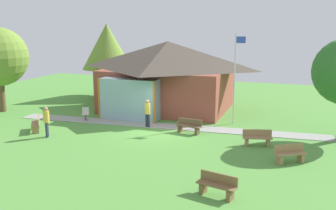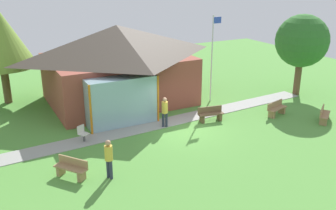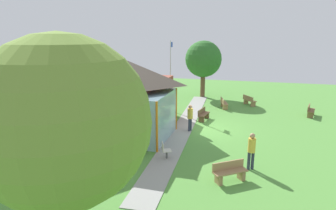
{
  "view_description": "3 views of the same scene",
  "coord_description": "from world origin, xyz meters",
  "px_view_note": "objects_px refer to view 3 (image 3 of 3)",
  "views": [
    {
      "loc": [
        7.83,
        -20.16,
        6.19
      ],
      "look_at": [
        0.11,
        1.88,
        1.27
      ],
      "focal_mm": 40.73,
      "sensor_mm": 36.0,
      "label": 1
    },
    {
      "loc": [
        -9.71,
        -16.37,
        8.22
      ],
      "look_at": [
        -0.38,
        1.37,
        1.07
      ],
      "focal_mm": 40.26,
      "sensor_mm": 36.0,
      "label": 2
    },
    {
      "loc": [
        -18.08,
        -2.7,
        5.94
      ],
      "look_at": [
        0.91,
        2.83,
        1.19
      ],
      "focal_mm": 30.65,
      "sensor_mm": 36.0,
      "label": 3
    }
  ],
  "objects_px": {
    "bench_mid_right": "(224,103)",
    "visitor_on_path": "(190,116)",
    "bench_lawn_far_right": "(249,101)",
    "bench_rear_near_path": "(203,115)",
    "bench_front_right": "(310,111)",
    "patio_chair_west": "(165,151)",
    "tree_east_hedge": "(203,59)",
    "visitor_strolling_lawn": "(252,148)",
    "flagpole": "(171,73)",
    "bench_mid_left": "(230,172)",
    "tree_west_hedge": "(64,123)",
    "pavilion": "(108,89)"
  },
  "relations": [
    {
      "from": "bench_rear_near_path",
      "to": "patio_chair_west",
      "type": "distance_m",
      "value": 7.34
    },
    {
      "from": "bench_front_right",
      "to": "bench_mid_right",
      "type": "bearing_deg",
      "value": -82.09
    },
    {
      "from": "bench_mid_right",
      "to": "visitor_on_path",
      "type": "height_order",
      "value": "visitor_on_path"
    },
    {
      "from": "bench_front_right",
      "to": "visitor_strolling_lawn",
      "type": "height_order",
      "value": "visitor_strolling_lawn"
    },
    {
      "from": "bench_mid_right",
      "to": "patio_chair_west",
      "type": "xyz_separation_m",
      "value": [
        -11.33,
        1.76,
        0.01
      ]
    },
    {
      "from": "pavilion",
      "to": "tree_west_hedge",
      "type": "xyz_separation_m",
      "value": [
        -11.03,
        -4.69,
        1.34
      ]
    },
    {
      "from": "bench_front_right",
      "to": "bench_mid_left",
      "type": "xyz_separation_m",
      "value": [
        -12.01,
        5.12,
        0.0
      ]
    },
    {
      "from": "bench_mid_left",
      "to": "bench_rear_near_path",
      "type": "height_order",
      "value": "same"
    },
    {
      "from": "patio_chair_west",
      "to": "visitor_strolling_lawn",
      "type": "xyz_separation_m",
      "value": [
        -0.01,
        -4.07,
        0.61
      ]
    },
    {
      "from": "bench_front_right",
      "to": "bench_mid_left",
      "type": "height_order",
      "value": "same"
    },
    {
      "from": "flagpole",
      "to": "bench_mid_right",
      "type": "xyz_separation_m",
      "value": [
        1.95,
        -4.15,
        -2.71
      ]
    },
    {
      "from": "bench_mid_left",
      "to": "tree_east_hedge",
      "type": "bearing_deg",
      "value": -113.49
    },
    {
      "from": "patio_chair_west",
      "to": "tree_east_hedge",
      "type": "distance_m",
      "value": 15.9
    },
    {
      "from": "bench_front_right",
      "to": "visitor_on_path",
      "type": "relative_size",
      "value": 0.9
    },
    {
      "from": "bench_lawn_far_right",
      "to": "tree_west_hedge",
      "type": "distance_m",
      "value": 20.89
    },
    {
      "from": "bench_lawn_far_right",
      "to": "bench_front_right",
      "type": "bearing_deg",
      "value": 27.71
    },
    {
      "from": "flagpole",
      "to": "bench_rear_near_path",
      "type": "relative_size",
      "value": 3.64
    },
    {
      "from": "bench_front_right",
      "to": "bench_mid_right",
      "type": "distance_m",
      "value": 6.63
    },
    {
      "from": "patio_chair_west",
      "to": "tree_east_hedge",
      "type": "bearing_deg",
      "value": 156.75
    },
    {
      "from": "visitor_strolling_lawn",
      "to": "bench_rear_near_path",
      "type": "bearing_deg",
      "value": -87.72
    },
    {
      "from": "bench_mid_right",
      "to": "tree_west_hedge",
      "type": "height_order",
      "value": "tree_west_hedge"
    },
    {
      "from": "tree_west_hedge",
      "to": "flagpole",
      "type": "bearing_deg",
      "value": 7.01
    },
    {
      "from": "flagpole",
      "to": "bench_front_right",
      "type": "bearing_deg",
      "value": -83.45
    },
    {
      "from": "pavilion",
      "to": "tree_east_hedge",
      "type": "bearing_deg",
      "value": -20.2
    },
    {
      "from": "bench_front_right",
      "to": "patio_chair_west",
      "type": "distance_m",
      "value": 13.51
    },
    {
      "from": "bench_mid_right",
      "to": "visitor_strolling_lawn",
      "type": "xyz_separation_m",
      "value": [
        -11.34,
        -2.3,
        0.62
      ]
    },
    {
      "from": "bench_mid_left",
      "to": "patio_chair_west",
      "type": "relative_size",
      "value": 1.7
    },
    {
      "from": "tree_east_hedge",
      "to": "tree_west_hedge",
      "type": "distance_m",
      "value": 22.68
    },
    {
      "from": "flagpole",
      "to": "bench_mid_right",
      "type": "relative_size",
      "value": 3.62
    },
    {
      "from": "flagpole",
      "to": "tree_east_hedge",
      "type": "xyz_separation_m",
      "value": [
        6.15,
        -1.62,
        0.63
      ]
    },
    {
      "from": "bench_lawn_far_right",
      "to": "pavilion",
      "type": "bearing_deg",
      "value": -78.52
    },
    {
      "from": "bench_mid_right",
      "to": "visitor_on_path",
      "type": "xyz_separation_m",
      "value": [
        -6.79,
        1.48,
        0.62
      ]
    },
    {
      "from": "visitor_strolling_lawn",
      "to": "visitor_on_path",
      "type": "bearing_deg",
      "value": -72.76
    },
    {
      "from": "patio_chair_west",
      "to": "visitor_on_path",
      "type": "relative_size",
      "value": 0.49
    },
    {
      "from": "bench_rear_near_path",
      "to": "tree_west_hedge",
      "type": "distance_m",
      "value": 14.92
    },
    {
      "from": "bench_mid_left",
      "to": "flagpole",
      "type": "bearing_deg",
      "value": -99.24
    },
    {
      "from": "bench_mid_right",
      "to": "patio_chair_west",
      "type": "relative_size",
      "value": 1.82
    },
    {
      "from": "flagpole",
      "to": "tree_west_hedge",
      "type": "height_order",
      "value": "tree_west_hedge"
    },
    {
      "from": "bench_lawn_far_right",
      "to": "bench_rear_near_path",
      "type": "height_order",
      "value": "same"
    },
    {
      "from": "pavilion",
      "to": "tree_west_hedge",
      "type": "height_order",
      "value": "tree_west_hedge"
    },
    {
      "from": "flagpole",
      "to": "tree_east_hedge",
      "type": "height_order",
      "value": "flagpole"
    },
    {
      "from": "bench_front_right",
      "to": "bench_mid_right",
      "type": "relative_size",
      "value": 1.0
    },
    {
      "from": "visitor_strolling_lawn",
      "to": "tree_west_hedge",
      "type": "xyz_separation_m",
      "value": [
        -7.13,
        4.42,
        2.93
      ]
    },
    {
      "from": "bench_mid_right",
      "to": "bench_rear_near_path",
      "type": "relative_size",
      "value": 1.01
    },
    {
      "from": "bench_mid_right",
      "to": "visitor_on_path",
      "type": "relative_size",
      "value": 0.9
    },
    {
      "from": "bench_mid_left",
      "to": "bench_front_right",
      "type": "bearing_deg",
      "value": -149.87
    },
    {
      "from": "bench_lawn_far_right",
      "to": "bench_rear_near_path",
      "type": "bearing_deg",
      "value": -63.12
    },
    {
      "from": "pavilion",
      "to": "bench_rear_near_path",
      "type": "xyz_separation_m",
      "value": [
        3.42,
        -5.73,
        -2.21
      ]
    },
    {
      "from": "bench_lawn_far_right",
      "to": "bench_rear_near_path",
      "type": "xyz_separation_m",
      "value": [
        -5.71,
        3.13,
        0.0
      ]
    },
    {
      "from": "visitor_on_path",
      "to": "tree_east_hedge",
      "type": "relative_size",
      "value": 0.31
    }
  ]
}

